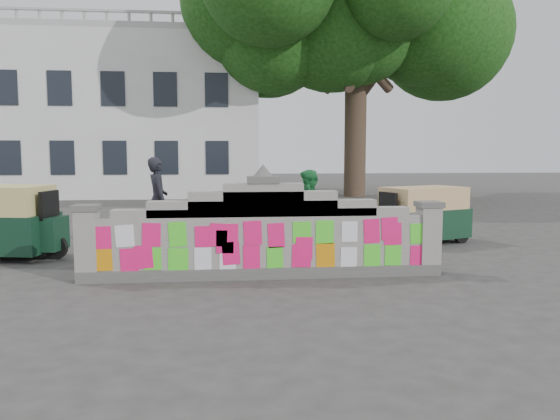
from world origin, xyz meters
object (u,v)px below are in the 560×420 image
(cyclist_rider, at_px, (158,210))
(rickshaw_right, at_px, (421,214))
(pedestrian, at_px, (310,210))
(cyclist_bike, at_px, (158,227))

(cyclist_rider, relative_size, rickshaw_right, 0.73)
(rickshaw_right, bearing_deg, pedestrian, -6.41)
(pedestrian, xyz_separation_m, rickshaw_right, (2.90, 0.80, -0.20))
(cyclist_bike, relative_size, rickshaw_right, 0.82)
(pedestrian, bearing_deg, cyclist_bike, -130.82)
(cyclist_rider, xyz_separation_m, pedestrian, (3.40, -0.29, -0.02))
(cyclist_rider, distance_m, pedestrian, 3.41)
(cyclist_rider, xyz_separation_m, rickshaw_right, (6.30, 0.51, -0.22))
(cyclist_rider, height_order, rickshaw_right, cyclist_rider)
(rickshaw_right, bearing_deg, cyclist_bike, -17.17)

